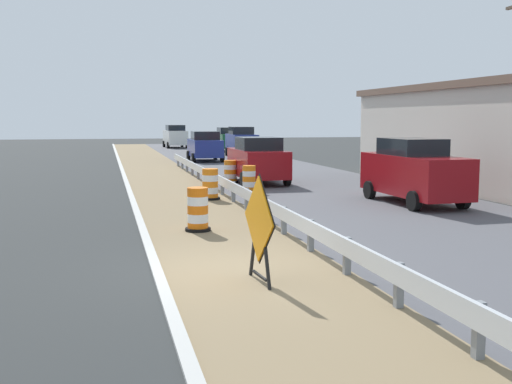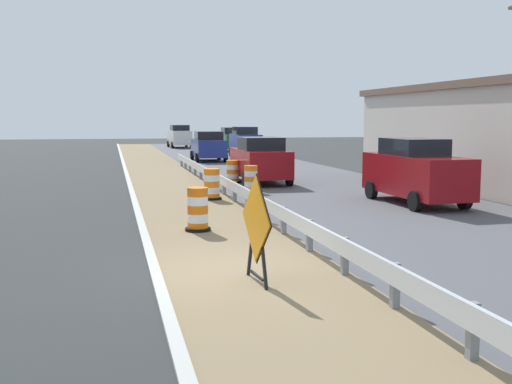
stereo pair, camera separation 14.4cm
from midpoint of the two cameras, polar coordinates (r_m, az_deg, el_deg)
The scene contains 15 objects.
ground_plane at distance 11.78m, azimuth -3.03°, elevation -7.26°, with size 160.00×160.00×0.00m, color #2B2D2D.
median_dirt_strip at distance 11.89m, azimuth -0.51°, elevation -7.11°, with size 3.46×120.00×0.01m, color #7F6B4C.
curb_near_edge at distance 11.62m, azimuth -9.40°, elevation -7.52°, with size 0.20×120.00×0.11m, color #ADADA8.
guardrail_median at distance 12.40m, azimuth 6.00°, elevation -4.13°, with size 0.18×53.75×0.71m.
warning_sign_diamond at distance 10.73m, azimuth -0.11°, elevation -2.94°, with size 0.17×1.59×1.93m.
traffic_barrel_nearest at distance 15.84m, azimuth -5.66°, elevation -1.79°, with size 0.66×0.66×1.12m.
traffic_barrel_close at distance 21.96m, azimuth -4.44°, elevation 0.59°, with size 0.70×0.70×1.10m.
traffic_barrel_mid at distance 24.14m, azimuth -0.82°, elevation 1.10°, with size 0.64×0.64×1.04m.
traffic_barrel_far at distance 27.66m, azimuth -2.52°, elevation 1.79°, with size 0.71×0.71×1.02m.
car_lead_near_lane at distance 42.11m, azimuth -4.85°, elevation 4.24°, with size 2.17×4.33×2.02m.
car_trailing_near_lane at distance 54.54m, azimuth -2.71°, elevation 4.87°, with size 1.97×4.60×2.11m.
car_lead_far_lane at distance 27.56m, azimuth 0.00°, elevation 2.97°, with size 2.17×4.58×2.05m.
car_mid_far_lane at distance 21.47m, azimuth 14.16°, elevation 1.87°, with size 2.04×4.81×2.20m.
car_trailing_far_lane at distance 62.16m, azimuth -7.54°, elevation 5.12°, with size 2.20×4.80×2.25m.
car_distant_a at distance 46.72m, azimuth -1.44°, elevation 4.65°, with size 2.14×4.66×2.26m.
Camera 1 is at (-2.18, -11.22, 2.86)m, focal length 43.32 mm.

